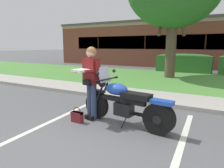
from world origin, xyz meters
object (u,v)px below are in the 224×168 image
Objects in this scene: motorcycle at (128,104)px; hedge_left at (184,63)px; handbag at (77,116)px; rider_person at (91,77)px; brick_building at (210,44)px.

motorcycle is 0.66× the size of hedge_left.
hedge_left is at bearing 87.83° from handbag.
rider_person is 16.66m from brick_building.
brick_building is at bearing 85.75° from rider_person.
brick_building reaches higher than hedge_left.
rider_person is 4.74× the size of handbag.
motorcycle is at bearing 18.61° from handbag.
rider_person is 0.94m from handbag.
hedge_left is at bearing -98.70° from brick_building.
brick_building reaches higher than handbag.
handbag is at bearing -92.17° from hedge_left.
hedge_left is (0.24, 10.10, -0.36)m from rider_person.
hedge_left is at bearing 94.00° from motorcycle.
rider_person is at bearing 65.26° from handbag.
handbag is 10.46m from hedge_left.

